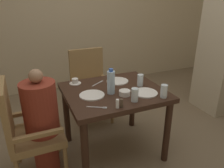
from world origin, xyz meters
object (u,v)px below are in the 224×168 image
(plate_dessert_center, at_px, (145,93))
(chair_left_side, at_px, (26,128))
(water_bottle, at_px, (111,82))
(chair_far_side, at_px, (90,83))
(plate_main_left, at_px, (117,81))
(diner_in_left_chair, at_px, (42,122))
(bowl_small, at_px, (125,93))
(glass_tall_mid, at_px, (164,91))
(glass_tall_near, at_px, (140,80))
(glass_tall_far, at_px, (135,95))
(plate_main_right, at_px, (92,95))
(teacup_with_saucer, at_px, (75,82))

(plate_dessert_center, bearing_deg, chair_left_side, 170.04)
(plate_dessert_center, bearing_deg, water_bottle, 156.56)
(chair_far_side, height_order, plate_main_left, chair_far_side)
(diner_in_left_chair, bearing_deg, bowl_small, -11.40)
(plate_dessert_center, bearing_deg, bowl_small, 168.66)
(diner_in_left_chair, xyz_separation_m, water_bottle, (0.69, -0.06, 0.32))
(plate_main_left, bearing_deg, plate_dessert_center, -72.86)
(chair_left_side, xyz_separation_m, chair_far_side, (0.89, 0.83, 0.00))
(glass_tall_mid, bearing_deg, water_bottle, 146.32)
(diner_in_left_chair, relative_size, water_bottle, 4.20)
(chair_far_side, relative_size, glass_tall_near, 7.73)
(diner_in_left_chair, bearing_deg, glass_tall_far, -20.91)
(water_bottle, bearing_deg, plate_main_right, 173.75)
(teacup_with_saucer, xyz_separation_m, water_bottle, (0.27, -0.39, 0.10))
(bowl_small, relative_size, glass_tall_near, 0.88)
(bowl_small, distance_m, water_bottle, 0.17)
(plate_main_left, relative_size, plate_dessert_center, 1.00)
(teacup_with_saucer, xyz_separation_m, glass_tall_near, (0.63, -0.34, 0.04))
(diner_in_left_chair, relative_size, plate_main_right, 4.38)
(plate_main_left, height_order, glass_tall_near, glass_tall_near)
(plate_dessert_center, bearing_deg, teacup_with_saucer, 137.64)
(plate_main_left, relative_size, teacup_with_saucer, 1.94)
(bowl_small, height_order, glass_tall_far, glass_tall_far)
(plate_main_left, height_order, bowl_small, bowl_small)
(chair_far_side, relative_size, glass_tall_far, 7.73)
(diner_in_left_chair, distance_m, water_bottle, 0.76)
(chair_far_side, relative_size, plate_main_left, 4.00)
(teacup_with_saucer, bearing_deg, bowl_small, -52.74)
(glass_tall_mid, bearing_deg, glass_tall_far, 172.68)
(chair_left_side, height_order, chair_far_side, same)
(glass_tall_near, xyz_separation_m, glass_tall_mid, (0.06, -0.34, 0.00))
(plate_main_right, height_order, bowl_small, bowl_small)
(glass_tall_near, relative_size, glass_tall_mid, 1.00)
(bowl_small, xyz_separation_m, glass_tall_far, (0.03, -0.15, 0.04))
(diner_in_left_chair, xyz_separation_m, plate_main_right, (0.49, -0.04, 0.21))
(teacup_with_saucer, height_order, glass_tall_mid, glass_tall_mid)
(chair_left_side, bearing_deg, plate_dessert_center, -9.96)
(bowl_small, bearing_deg, chair_far_side, 92.77)
(teacup_with_saucer, height_order, bowl_small, teacup_with_saucer)
(bowl_small, relative_size, water_bottle, 0.44)
(chair_left_side, distance_m, chair_far_side, 1.22)
(teacup_with_saucer, relative_size, glass_tall_far, 1.00)
(water_bottle, bearing_deg, glass_tall_near, 8.61)
(diner_in_left_chair, height_order, bowl_small, diner_in_left_chair)
(water_bottle, bearing_deg, plate_main_left, 53.86)
(chair_left_side, bearing_deg, plate_main_left, 10.94)
(water_bottle, height_order, glass_tall_far, water_bottle)
(plate_dessert_center, xyz_separation_m, bowl_small, (-0.21, 0.04, 0.02))
(chair_left_side, relative_size, plate_dessert_center, 4.00)
(bowl_small, height_order, glass_tall_mid, glass_tall_mid)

